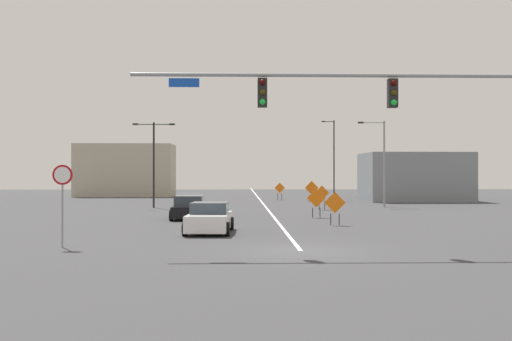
# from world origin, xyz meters

# --- Properties ---
(ground) EXTENTS (168.42, 168.42, 0.00)m
(ground) POSITION_xyz_m (0.00, 0.00, 0.00)
(ground) COLOR #38383A
(road_centre_stripe) EXTENTS (0.16, 93.57, 0.01)m
(road_centre_stripe) POSITION_xyz_m (0.00, 46.78, 0.00)
(road_centre_stripe) COLOR white
(road_centre_stripe) RESTS_ON ground
(traffic_signal_assembly) EXTENTS (14.35, 0.44, 6.73)m
(traffic_signal_assembly) POSITION_xyz_m (3.17, -0.01, 5.19)
(traffic_signal_assembly) COLOR gray
(traffic_signal_assembly) RESTS_ON ground
(stop_sign) EXTENTS (0.76, 0.07, 3.13)m
(stop_sign) POSITION_xyz_m (-8.91, 1.17, 2.19)
(stop_sign) COLOR gray
(stop_sign) RESTS_ON ground
(street_lamp_far_right) EXTENTS (3.45, 0.24, 7.01)m
(street_lamp_far_right) POSITION_xyz_m (-9.25, 27.20, 4.22)
(street_lamp_far_right) COLOR black
(street_lamp_far_right) RESTS_ON ground
(street_lamp_far_left) EXTENTS (2.28, 0.24, 7.24)m
(street_lamp_far_left) POSITION_xyz_m (9.74, 27.66, 4.07)
(street_lamp_far_left) COLOR gray
(street_lamp_far_left) RESTS_ON ground
(street_lamp_mid_left) EXTENTS (1.63, 0.24, 9.43)m
(street_lamp_mid_left) POSITION_xyz_m (9.42, 51.20, 5.12)
(street_lamp_mid_left) COLOR black
(street_lamp_mid_left) RESTS_ON ground
(construction_sign_left_shoulder) EXTENTS (1.11, 0.09, 1.86)m
(construction_sign_left_shoulder) POSITION_xyz_m (2.06, 40.90, 1.18)
(construction_sign_left_shoulder) COLOR orange
(construction_sign_left_shoulder) RESTS_ON ground
(construction_sign_left_lane) EXTENTS (1.15, 0.16, 1.90)m
(construction_sign_left_lane) POSITION_xyz_m (4.17, 24.01, 1.21)
(construction_sign_left_lane) COLOR orange
(construction_sign_left_lane) RESTS_ON ground
(construction_sign_right_shoulder) EXTENTS (1.15, 0.25, 1.81)m
(construction_sign_right_shoulder) POSITION_xyz_m (2.96, 10.42, 1.13)
(construction_sign_right_shoulder) COLOR orange
(construction_sign_right_shoulder) RESTS_ON ground
(construction_sign_right_lane) EXTENTS (1.39, 0.20, 2.09)m
(construction_sign_right_lane) POSITION_xyz_m (5.02, 37.37, 1.31)
(construction_sign_right_lane) COLOR orange
(construction_sign_right_lane) RESTS_ON ground
(construction_sign_median_near) EXTENTS (1.21, 0.09, 1.86)m
(construction_sign_median_near) POSITION_xyz_m (2.66, 15.85, 1.16)
(construction_sign_median_near) COLOR orange
(construction_sign_median_near) RESTS_ON ground
(car_white_passing) EXTENTS (2.28, 4.31, 1.44)m
(car_white_passing) POSITION_xyz_m (-3.63, 6.58, 0.66)
(car_white_passing) COLOR white
(car_white_passing) RESTS_ON ground
(car_black_far) EXTENTS (2.17, 4.44, 1.44)m
(car_black_far) POSITION_xyz_m (-5.35, 15.28, 0.68)
(car_black_far) COLOR black
(car_black_far) RESTS_ON ground
(roadside_building_east) EXTENTS (10.26, 7.38, 4.92)m
(roadside_building_east) POSITION_xyz_m (15.72, 38.49, 2.46)
(roadside_building_east) COLOR gray
(roadside_building_east) RESTS_ON ground
(roadside_building_west) EXTENTS (11.79, 6.00, 6.45)m
(roadside_building_west) POSITION_xyz_m (-16.34, 52.17, 3.22)
(roadside_building_west) COLOR #B2A893
(roadside_building_west) RESTS_ON ground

